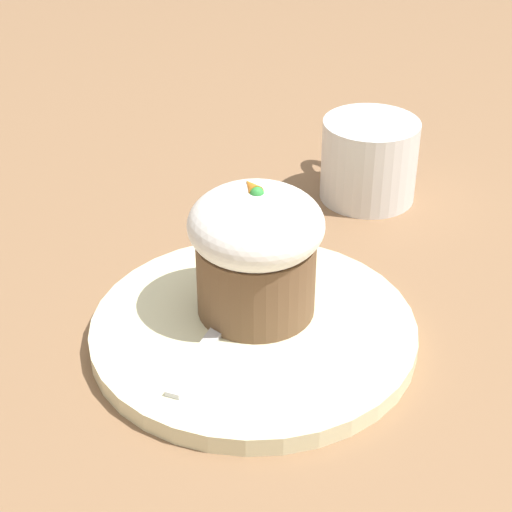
# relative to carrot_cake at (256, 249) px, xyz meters

# --- Properties ---
(ground_plane) EXTENTS (4.00, 4.00, 0.00)m
(ground_plane) POSITION_rel_carrot_cake_xyz_m (-0.02, 0.01, -0.07)
(ground_plane) COLOR #846042
(dessert_plate) EXTENTS (0.24, 0.24, 0.01)m
(dessert_plate) POSITION_rel_carrot_cake_xyz_m (-0.02, 0.01, -0.06)
(dessert_plate) COLOR beige
(dessert_plate) RESTS_ON ground_plane
(carrot_cake) EXTENTS (0.10, 0.10, 0.10)m
(carrot_cake) POSITION_rel_carrot_cake_xyz_m (0.00, 0.00, 0.00)
(carrot_cake) COLOR brown
(carrot_cake) RESTS_ON dessert_plate
(spoon) EXTENTS (0.12, 0.11, 0.01)m
(spoon) POSITION_rel_carrot_cake_xyz_m (-0.00, 0.02, -0.05)
(spoon) COLOR silver
(spoon) RESTS_ON dessert_plate
(coffee_cup) EXTENTS (0.12, 0.09, 0.08)m
(coffee_cup) POSITION_rel_carrot_cake_xyz_m (0.15, -0.17, -0.03)
(coffee_cup) COLOR white
(coffee_cup) RESTS_ON ground_plane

